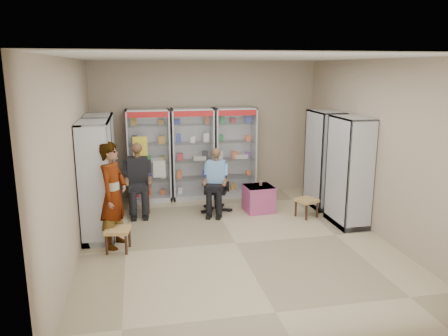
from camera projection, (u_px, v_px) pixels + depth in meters
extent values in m
plane|color=tan|center=(236.00, 243.00, 7.27)|extent=(6.00, 6.00, 0.00)
cube|color=tan|center=(206.00, 129.00, 9.80)|extent=(5.00, 0.02, 3.00)
cube|color=tan|center=(308.00, 217.00, 4.07)|extent=(5.00, 0.02, 3.00)
cube|color=tan|center=(72.00, 162.00, 6.45)|extent=(0.02, 6.00, 3.00)
cube|color=tan|center=(379.00, 149.00, 7.41)|extent=(0.02, 6.00, 3.00)
cube|color=beige|center=(237.00, 58.00, 6.59)|extent=(5.00, 6.00, 0.02)
cube|color=#AFB2B7|center=(149.00, 156.00, 9.40)|extent=(0.90, 0.50, 2.00)
cube|color=#B8B9C0|center=(193.00, 154.00, 9.58)|extent=(0.90, 0.50, 2.00)
cube|color=silver|center=(235.00, 152.00, 9.77)|extent=(0.90, 0.50, 2.00)
cube|color=silver|center=(324.00, 160.00, 9.00)|extent=(0.90, 0.50, 2.00)
cube|color=#A6A7AD|center=(349.00, 172.00, 7.95)|extent=(0.90, 0.50, 2.00)
cube|color=#9D9EA4|center=(101.00, 167.00, 8.33)|extent=(0.90, 0.50, 2.00)
cube|color=silver|center=(97.00, 181.00, 7.28)|extent=(0.90, 0.50, 2.00)
cube|color=black|center=(139.00, 189.00, 8.78)|extent=(0.42, 0.42, 0.94)
cube|color=black|center=(216.00, 188.00, 8.78)|extent=(0.67, 0.67, 0.97)
cube|color=#C04C90|center=(259.00, 199.00, 8.83)|extent=(0.59, 0.57, 0.53)
cylinder|color=#552207|center=(261.00, 183.00, 8.82)|extent=(0.07, 0.07, 0.09)
cube|color=#9F7B43|center=(306.00, 208.00, 8.51)|extent=(0.48, 0.48, 0.36)
cube|color=olive|center=(118.00, 240.00, 6.93)|extent=(0.43, 0.43, 0.38)
imported|color=gray|center=(113.00, 195.00, 6.99)|extent=(0.62, 0.74, 1.73)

